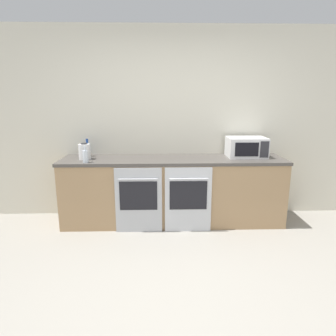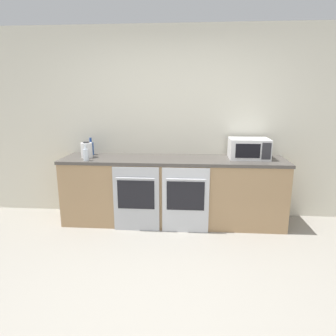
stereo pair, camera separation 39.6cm
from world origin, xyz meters
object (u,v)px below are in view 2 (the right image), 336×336
at_px(microwave, 249,149).
at_px(bottle_clear, 86,154).
at_px(oven_left, 136,199).
at_px(bottle_blue, 91,148).
at_px(oven_right, 185,200).
at_px(kettle, 87,150).

relative_size(microwave, bottle_clear, 2.44).
distance_m(oven_left, bottle_blue, 1.03).
height_order(oven_right, kettle, kettle).
bearing_deg(oven_left, microwave, 15.69).
xyz_separation_m(oven_right, microwave, (0.81, 0.40, 0.59)).
height_order(oven_left, oven_right, same).
bearing_deg(bottle_clear, microwave, 8.33).
height_order(microwave, bottle_blue, microwave).
distance_m(oven_right, bottle_blue, 1.52).
bearing_deg(kettle, oven_left, -23.14).
distance_m(oven_left, oven_right, 0.62).
bearing_deg(oven_left, kettle, 156.86).
bearing_deg(bottle_clear, oven_right, -4.41).
relative_size(microwave, kettle, 2.41).
height_order(oven_right, bottle_clear, bottle_clear).
distance_m(oven_left, kettle, 0.95).
xyz_separation_m(oven_left, bottle_blue, (-0.71, 0.50, 0.55)).
relative_size(oven_left, oven_right, 1.00).
height_order(bottle_clear, bottle_blue, bottle_blue).
relative_size(oven_right, kettle, 3.97).
bearing_deg(kettle, oven_right, -12.83).
xyz_separation_m(oven_left, bottle_clear, (-0.65, 0.10, 0.54)).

